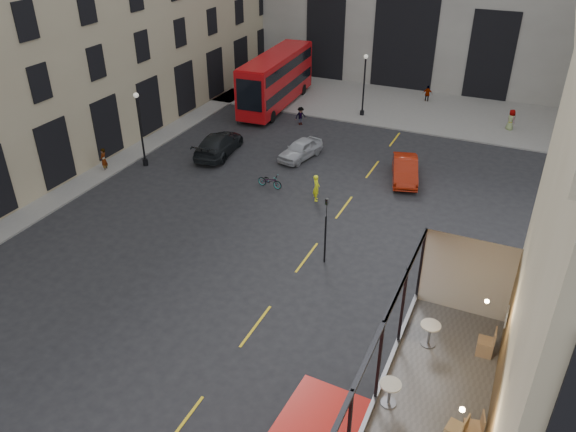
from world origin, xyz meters
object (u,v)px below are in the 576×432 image
at_px(car_a, 300,149).
at_px(cafe_chair_b, 473,431).
at_px(pedestrian_d, 511,120).
at_px(cafe_table_far, 430,331).
at_px(cyclist, 316,188).
at_px(pedestrian_e, 104,160).
at_px(bicycle, 270,181).
at_px(bus_far, 276,77).
at_px(pedestrian_b, 301,116).
at_px(car_b, 405,170).
at_px(cafe_chair_d, 486,346).
at_px(street_lamp_a, 141,134).
at_px(traffic_light_far, 236,95).
at_px(pedestrian_a, 275,99).
at_px(street_lamp_b, 364,89).
at_px(car_c, 218,144).
at_px(pedestrian_c, 428,94).
at_px(traffic_light_near, 326,223).
at_px(cafe_table_mid, 390,390).

distance_m(car_a, cafe_chair_b, 28.55).
xyz_separation_m(pedestrian_d, cafe_table_far, (-0.15, -32.83, 4.23)).
xyz_separation_m(cyclist, pedestrian_e, (-15.04, -2.11, -0.03)).
bearing_deg(bicycle, cyclist, -92.75).
relative_size(bus_far, cafe_table_far, 14.91).
relative_size(pedestrian_b, pedestrian_d, 0.86).
bearing_deg(cyclist, pedestrian_e, 74.20).
bearing_deg(car_a, car_b, 9.50).
height_order(cyclist, cafe_chair_d, cafe_chair_d).
bearing_deg(pedestrian_b, car_a, -116.42).
relative_size(street_lamp_a, pedestrian_d, 2.99).
height_order(cyclist, pedestrian_d, pedestrian_d).
relative_size(street_lamp_a, cafe_chair_b, 5.85).
distance_m(bus_far, cafe_chair_b, 39.94).
height_order(traffic_light_far, pedestrian_a, traffic_light_far).
relative_size(street_lamp_b, car_c, 0.97).
height_order(car_b, pedestrian_b, pedestrian_b).
bearing_deg(car_a, street_lamp_a, -136.83).
distance_m(bicycle, pedestrian_b, 11.67).
relative_size(car_b, pedestrian_c, 2.91).
bearing_deg(car_c, street_lamp_a, 37.89).
bearing_deg(street_lamp_b, pedestrian_e, -125.96).
distance_m(bicycle, cafe_table_far, 21.06).
height_order(street_lamp_a, car_c, street_lamp_a).
bearing_deg(traffic_light_near, car_b, 82.81).
distance_m(bus_far, car_b, 17.61).
relative_size(pedestrian_b, cafe_chair_b, 1.68).
bearing_deg(car_c, cafe_chair_d, 130.40).
distance_m(traffic_light_near, cafe_chair_b, 15.15).
distance_m(car_a, car_b, 7.84).
xyz_separation_m(traffic_light_near, street_lamp_b, (-5.00, 22.00, -0.03)).
distance_m(bicycle, cyclist, 3.49).
bearing_deg(cafe_table_far, car_c, 135.16).
bearing_deg(pedestrian_c, cyclist, 77.50).
xyz_separation_m(pedestrian_d, cafe_chair_d, (1.53, -32.53, 4.00)).
bearing_deg(cyclist, pedestrian_a, 10.11).
distance_m(bus_far, pedestrian_a, 1.90).
distance_m(pedestrian_a, pedestrian_c, 14.09).
relative_size(car_a, car_c, 0.73).
bearing_deg(street_lamp_b, cafe_chair_d, -66.26).
height_order(car_a, car_c, car_c).
height_order(pedestrian_a, cafe_table_far, cafe_table_far).
bearing_deg(car_c, pedestrian_c, -130.11).
distance_m(street_lamp_a, car_b, 18.29).
relative_size(bicycle, cafe_table_far, 2.21).
bearing_deg(bus_far, traffic_light_near, -58.87).
distance_m(bus_far, pedestrian_e, 18.10).
xyz_separation_m(cyclist, pedestrian_b, (-6.10, 11.74, -0.10)).
distance_m(street_lamp_a, car_c, 5.64).
bearing_deg(cafe_table_mid, cafe_chair_b, -6.13).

